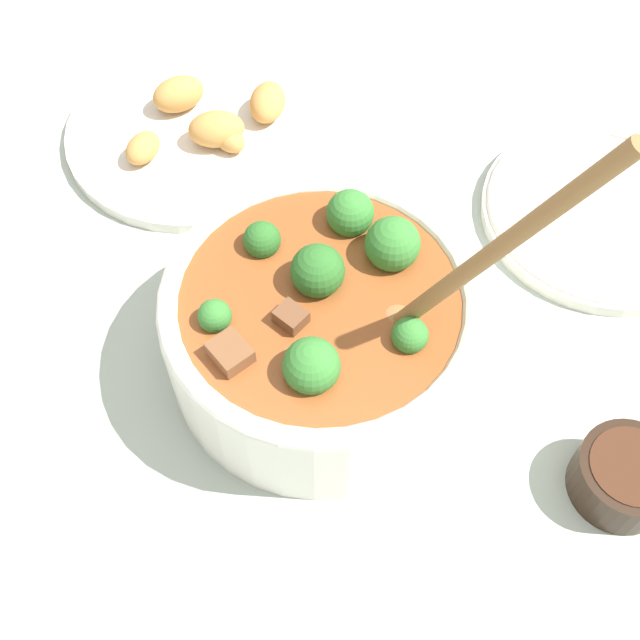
{
  "coord_description": "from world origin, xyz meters",
  "views": [
    {
      "loc": [
        0.07,
        -0.32,
        0.56
      ],
      "look_at": [
        0.0,
        0.0,
        0.06
      ],
      "focal_mm": 45.0,
      "sensor_mm": 36.0,
      "label": 1
    }
  ],
  "objects_px": {
    "stew_bowl": "(321,323)",
    "food_plate": "(199,127)",
    "empty_plate": "(603,212)",
    "condiment_bowl": "(625,476)"
  },
  "relations": [
    {
      "from": "stew_bowl",
      "to": "empty_plate",
      "type": "xyz_separation_m",
      "value": [
        0.21,
        0.21,
        -0.05
      ]
    },
    {
      "from": "stew_bowl",
      "to": "food_plate",
      "type": "distance_m",
      "value": 0.29
    },
    {
      "from": "stew_bowl",
      "to": "food_plate",
      "type": "height_order",
      "value": "stew_bowl"
    },
    {
      "from": "stew_bowl",
      "to": "condiment_bowl",
      "type": "relative_size",
      "value": 3.95
    },
    {
      "from": "stew_bowl",
      "to": "empty_plate",
      "type": "height_order",
      "value": "stew_bowl"
    },
    {
      "from": "empty_plate",
      "to": "food_plate",
      "type": "bearing_deg",
      "value": 177.43
    },
    {
      "from": "stew_bowl",
      "to": "food_plate",
      "type": "bearing_deg",
      "value": 128.07
    },
    {
      "from": "stew_bowl",
      "to": "condiment_bowl",
      "type": "bearing_deg",
      "value": -13.13
    },
    {
      "from": "empty_plate",
      "to": "stew_bowl",
      "type": "bearing_deg",
      "value": -136.28
    },
    {
      "from": "food_plate",
      "to": "empty_plate",
      "type": "bearing_deg",
      "value": -2.57
    }
  ]
}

